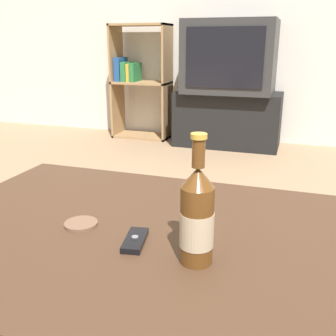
{
  "coord_description": "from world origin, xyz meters",
  "views": [
    {
      "loc": [
        0.38,
        -0.81,
        0.92
      ],
      "look_at": [
        0.04,
        0.21,
        0.58
      ],
      "focal_mm": 42.0,
      "sensor_mm": 36.0,
      "label": 1
    }
  ],
  "objects_px": {
    "television": "(230,57)",
    "bookshelf": "(138,80)",
    "tv_stand": "(227,119)",
    "beer_bottle": "(197,217)",
    "cell_phone": "(135,240)"
  },
  "relations": [
    {
      "from": "television",
      "to": "bookshelf",
      "type": "bearing_deg",
      "value": 175.17
    },
    {
      "from": "tv_stand",
      "to": "beer_bottle",
      "type": "bearing_deg",
      "value": -81.25
    },
    {
      "from": "television",
      "to": "cell_phone",
      "type": "bearing_deg",
      "value": -84.24
    },
    {
      "from": "beer_bottle",
      "to": "bookshelf",
      "type": "bearing_deg",
      "value": 114.84
    },
    {
      "from": "bookshelf",
      "to": "beer_bottle",
      "type": "relative_size",
      "value": 3.89
    },
    {
      "from": "beer_bottle",
      "to": "cell_phone",
      "type": "relative_size",
      "value": 2.43
    },
    {
      "from": "bookshelf",
      "to": "beer_bottle",
      "type": "height_order",
      "value": "bookshelf"
    },
    {
      "from": "tv_stand",
      "to": "beer_bottle",
      "type": "xyz_separation_m",
      "value": [
        0.44,
        -2.83,
        0.33
      ]
    },
    {
      "from": "television",
      "to": "beer_bottle",
      "type": "relative_size",
      "value": 2.77
    },
    {
      "from": "television",
      "to": "bookshelf",
      "type": "distance_m",
      "value": 0.94
    },
    {
      "from": "television",
      "to": "cell_phone",
      "type": "distance_m",
      "value": 2.82
    },
    {
      "from": "beer_bottle",
      "to": "cell_phone",
      "type": "bearing_deg",
      "value": 168.3
    },
    {
      "from": "tv_stand",
      "to": "television",
      "type": "xyz_separation_m",
      "value": [
        -0.0,
        -0.0,
        0.55
      ]
    },
    {
      "from": "bookshelf",
      "to": "cell_phone",
      "type": "distance_m",
      "value": 3.11
    },
    {
      "from": "cell_phone",
      "to": "tv_stand",
      "type": "bearing_deg",
      "value": 85.28
    }
  ]
}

